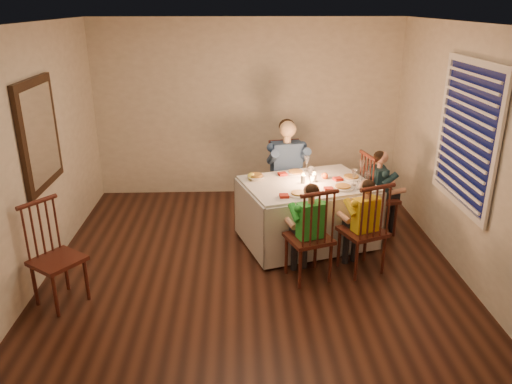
{
  "coord_description": "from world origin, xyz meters",
  "views": [
    {
      "loc": [
        -0.15,
        -4.84,
        2.79
      ],
      "look_at": [
        0.04,
        0.15,
        0.88
      ],
      "focal_mm": 35.0,
      "sensor_mm": 36.0,
      "label": 1
    }
  ],
  "objects_px": {
    "dining_table": "(307,200)",
    "chair_end": "(375,232)",
    "child_teal": "(375,232)",
    "chair_near_left": "(307,277)",
    "chair_near_right": "(359,270)",
    "child_green": "(307,277)",
    "chair_extra": "(64,302)",
    "child_yellow": "(359,270)",
    "serving_bowl": "(256,178)",
    "adult": "(286,217)",
    "chair_adult": "(286,217)"
  },
  "relations": [
    {
      "from": "dining_table",
      "to": "chair_end",
      "type": "xyz_separation_m",
      "value": [
        0.95,
        0.25,
        -0.56
      ]
    },
    {
      "from": "child_teal",
      "to": "chair_end",
      "type": "bearing_deg",
      "value": -0.0
    },
    {
      "from": "dining_table",
      "to": "chair_near_left",
      "type": "distance_m",
      "value": 1.03
    },
    {
      "from": "chair_near_right",
      "to": "child_green",
      "type": "relative_size",
      "value": 0.98
    },
    {
      "from": "chair_near_right",
      "to": "chair_extra",
      "type": "distance_m",
      "value": 3.13
    },
    {
      "from": "dining_table",
      "to": "child_yellow",
      "type": "relative_size",
      "value": 1.63
    },
    {
      "from": "child_green",
      "to": "serving_bowl",
      "type": "height_order",
      "value": "serving_bowl"
    },
    {
      "from": "child_yellow",
      "to": "serving_bowl",
      "type": "bearing_deg",
      "value": -59.04
    },
    {
      "from": "child_green",
      "to": "serving_bowl",
      "type": "relative_size",
      "value": 5.34
    },
    {
      "from": "child_teal",
      "to": "chair_near_right",
      "type": "bearing_deg",
      "value": 143.73
    },
    {
      "from": "dining_table",
      "to": "child_green",
      "type": "distance_m",
      "value": 1.03
    },
    {
      "from": "child_green",
      "to": "child_teal",
      "type": "height_order",
      "value": "child_teal"
    },
    {
      "from": "dining_table",
      "to": "chair_near_right",
      "type": "xyz_separation_m",
      "value": [
        0.51,
        -0.72,
        -0.56
      ]
    },
    {
      "from": "dining_table",
      "to": "chair_end",
      "type": "relative_size",
      "value": 1.65
    },
    {
      "from": "chair_near_right",
      "to": "chair_extra",
      "type": "bearing_deg",
      "value": -12.35
    },
    {
      "from": "chair_extra",
      "to": "child_teal",
      "type": "xyz_separation_m",
      "value": [
        3.52,
        1.49,
        0.0
      ]
    },
    {
      "from": "chair_near_right",
      "to": "chair_end",
      "type": "bearing_deg",
      "value": -136.01
    },
    {
      "from": "adult",
      "to": "child_yellow",
      "type": "relative_size",
      "value": 1.27
    },
    {
      "from": "chair_near_right",
      "to": "chair_extra",
      "type": "relative_size",
      "value": 1.01
    },
    {
      "from": "chair_end",
      "to": "child_teal",
      "type": "distance_m",
      "value": 0.0
    },
    {
      "from": "dining_table",
      "to": "chair_end",
      "type": "height_order",
      "value": "dining_table"
    },
    {
      "from": "chair_near_left",
      "to": "chair_extra",
      "type": "relative_size",
      "value": 1.01
    },
    {
      "from": "chair_end",
      "to": "chair_extra",
      "type": "bearing_deg",
      "value": 100.75
    },
    {
      "from": "chair_extra",
      "to": "adult",
      "type": "bearing_deg",
      "value": -13.36
    },
    {
      "from": "chair_near_right",
      "to": "child_teal",
      "type": "relative_size",
      "value": 0.97
    },
    {
      "from": "chair_adult",
      "to": "serving_bowl",
      "type": "height_order",
      "value": "serving_bowl"
    },
    {
      "from": "chair_near_right",
      "to": "chair_end",
      "type": "distance_m",
      "value": 1.06
    },
    {
      "from": "child_green",
      "to": "child_yellow",
      "type": "height_order",
      "value": "child_green"
    },
    {
      "from": "chair_adult",
      "to": "child_green",
      "type": "xyz_separation_m",
      "value": [
        0.08,
        -1.61,
        0.0
      ]
    },
    {
      "from": "child_green",
      "to": "chair_adult",
      "type": "bearing_deg",
      "value": -106.54
    },
    {
      "from": "chair_extra",
      "to": "serving_bowl",
      "type": "distance_m",
      "value": 2.52
    },
    {
      "from": "chair_near_right",
      "to": "dining_table",
      "type": "bearing_deg",
      "value": -76.39
    },
    {
      "from": "child_yellow",
      "to": "child_teal",
      "type": "height_order",
      "value": "child_teal"
    },
    {
      "from": "child_teal",
      "to": "serving_bowl",
      "type": "xyz_separation_m",
      "value": [
        -1.56,
        -0.12,
        0.8
      ]
    },
    {
      "from": "chair_extra",
      "to": "child_teal",
      "type": "relative_size",
      "value": 0.97
    },
    {
      "from": "child_green",
      "to": "child_teal",
      "type": "distance_m",
      "value": 1.52
    },
    {
      "from": "chair_end",
      "to": "child_yellow",
      "type": "bearing_deg",
      "value": 143.73
    },
    {
      "from": "chair_adult",
      "to": "chair_end",
      "type": "relative_size",
      "value": 1.0
    },
    {
      "from": "chair_end",
      "to": "child_yellow",
      "type": "height_order",
      "value": "child_yellow"
    },
    {
      "from": "child_yellow",
      "to": "child_teal",
      "type": "bearing_deg",
      "value": -136.01
    },
    {
      "from": "dining_table",
      "to": "chair_end",
      "type": "bearing_deg",
      "value": -2.3
    },
    {
      "from": "child_yellow",
      "to": "child_teal",
      "type": "xyz_separation_m",
      "value": [
        0.43,
        0.97,
        0.0
      ]
    },
    {
      "from": "chair_near_right",
      "to": "chair_extra",
      "type": "height_order",
      "value": "chair_near_right"
    },
    {
      "from": "chair_extra",
      "to": "child_yellow",
      "type": "bearing_deg",
      "value": -43.47
    },
    {
      "from": "dining_table",
      "to": "child_green",
      "type": "relative_size",
      "value": 1.61
    },
    {
      "from": "chair_extra",
      "to": "adult",
      "type": "distance_m",
      "value": 3.12
    },
    {
      "from": "chair_near_right",
      "to": "child_yellow",
      "type": "xyz_separation_m",
      "value": [
        0.0,
        0.0,
        0.0
      ]
    },
    {
      "from": "child_yellow",
      "to": "child_green",
      "type": "bearing_deg",
      "value": -8.87
    },
    {
      "from": "chair_near_left",
      "to": "chair_end",
      "type": "relative_size",
      "value": 1.0
    },
    {
      "from": "chair_adult",
      "to": "chair_end",
      "type": "xyz_separation_m",
      "value": [
        1.12,
        -0.5,
        0.0
      ]
    }
  ]
}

